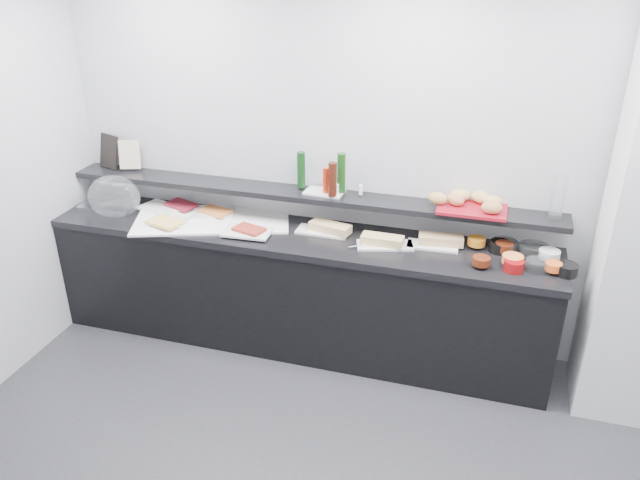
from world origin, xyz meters
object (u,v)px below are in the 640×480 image
(condiment_tray, at_px, (324,192))
(sandwich_plate_mid, at_px, (385,245))
(bread_tray, at_px, (472,208))
(cloche_base, at_px, (109,205))
(carafe, at_px, (558,198))
(framed_print, at_px, (109,151))

(condiment_tray, bearing_deg, sandwich_plate_mid, -20.91)
(sandwich_plate_mid, distance_m, bread_tray, 0.63)
(cloche_base, height_order, sandwich_plate_mid, cloche_base)
(condiment_tray, relative_size, carafe, 0.91)
(cloche_base, distance_m, condiment_tray, 1.70)
(sandwich_plate_mid, distance_m, framed_print, 2.29)
(framed_print, distance_m, condiment_tray, 1.76)
(sandwich_plate_mid, xyz_separation_m, framed_print, (-2.24, 0.26, 0.37))
(framed_print, bearing_deg, sandwich_plate_mid, 14.19)
(cloche_base, height_order, carafe, carafe)
(sandwich_plate_mid, bearing_deg, framed_print, 157.09)
(framed_print, bearing_deg, bread_tray, 19.66)
(sandwich_plate_mid, bearing_deg, cloche_base, 162.25)
(framed_print, bearing_deg, cloche_base, -48.74)
(framed_print, distance_m, carafe, 3.29)
(condiment_tray, distance_m, carafe, 1.55)
(sandwich_plate_mid, height_order, carafe, carafe)
(condiment_tray, distance_m, bread_tray, 1.02)
(cloche_base, relative_size, carafe, 1.34)
(carafe, bearing_deg, sandwich_plate_mid, -169.67)
(sandwich_plate_mid, xyz_separation_m, bread_tray, (0.53, 0.20, 0.25))
(cloche_base, distance_m, framed_print, 0.42)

